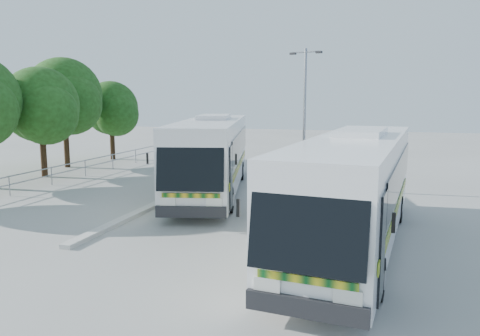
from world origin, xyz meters
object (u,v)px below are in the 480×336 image
(coach_main, at_px, (212,153))
(lamppost, at_px, (304,113))
(tree_far_e, at_px, (112,108))
(coach_adjacent, at_px, (355,187))
(tree_far_c, at_px, (41,105))
(tree_far_d, at_px, (65,96))

(coach_main, height_order, lamppost, lamppost)
(tree_far_e, distance_m, lamppost, 17.49)
(tree_far_e, height_order, coach_adjacent, tree_far_e)
(tree_far_c, relative_size, lamppost, 0.91)
(tree_far_c, relative_size, coach_adjacent, 0.51)
(tree_far_e, distance_m, coach_main, 15.20)
(tree_far_d, distance_m, lamppost, 16.80)
(coach_adjacent, bearing_deg, tree_far_c, 161.45)
(coach_main, distance_m, lamppost, 5.12)
(lamppost, bearing_deg, coach_adjacent, -53.85)
(coach_main, xyz_separation_m, lamppost, (4.20, 2.18, 1.95))
(tree_far_c, bearing_deg, tree_far_e, 93.54)
(tree_far_c, bearing_deg, coach_main, -7.11)
(tree_far_e, bearing_deg, tree_far_c, -86.46)
(lamppost, bearing_deg, tree_far_c, -160.24)
(tree_far_e, relative_size, coach_adjacent, 0.47)
(tree_far_c, relative_size, tree_far_e, 1.10)
(tree_far_e, bearing_deg, coach_main, -39.49)
(tree_far_d, height_order, coach_adjacent, tree_far_d)
(tree_far_d, xyz_separation_m, lamppost, (16.52, -2.91, -0.89))
(tree_far_e, relative_size, coach_main, 0.45)
(tree_far_d, distance_m, tree_far_e, 4.65)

